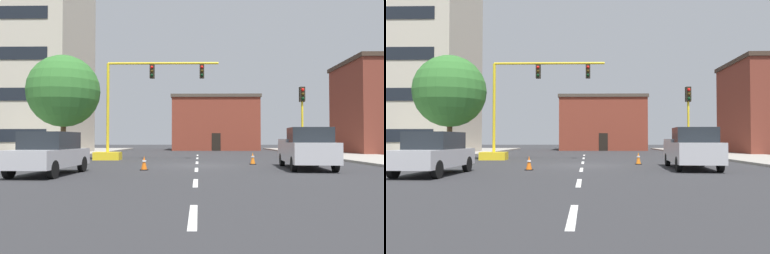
{
  "view_description": "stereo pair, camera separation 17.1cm",
  "coord_description": "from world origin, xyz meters",
  "views": [
    {
      "loc": [
        0.11,
        -21.29,
        1.44
      ],
      "look_at": [
        -0.34,
        4.61,
        2.26
      ],
      "focal_mm": 36.18,
      "sensor_mm": 36.0,
      "label": 1
    },
    {
      "loc": [
        0.28,
        -21.29,
        1.44
      ],
      "look_at": [
        -0.34,
        4.61,
        2.26
      ],
      "focal_mm": 36.18,
      "sensor_mm": 36.0,
      "label": 2
    }
  ],
  "objects": [
    {
      "name": "building_brick_center",
      "position": [
        2.28,
        31.21,
        3.58
      ],
      "size": [
        11.37,
        9.09,
        7.13
      ],
      "color": "brown",
      "rests_on": "ground_plane"
    },
    {
      "name": "ground_plane",
      "position": [
        0.0,
        0.0,
        0.0
      ],
      "size": [
        160.0,
        160.0,
        0.0
      ],
      "primitive_type": "plane",
      "color": "#2D2D30"
    },
    {
      "name": "sidewalk_left",
      "position": [
        -12.62,
        8.0,
        0.07
      ],
      "size": [
        6.0,
        56.0,
        0.14
      ],
      "primitive_type": "cube",
      "color": "#9E998E",
      "rests_on": "ground_plane"
    },
    {
      "name": "lane_stripe_seg_5",
      "position": [
        0.0,
        13.5,
        0.0
      ],
      "size": [
        0.16,
        2.4,
        0.01
      ],
      "primitive_type": "cube",
      "color": "silver",
      "rests_on": "ground_plane"
    },
    {
      "name": "building_tall_left",
      "position": [
        -18.57,
        16.31,
        10.68
      ],
      "size": [
        14.57,
        10.83,
        21.34
      ],
      "color": "beige",
      "rests_on": "ground_plane"
    },
    {
      "name": "traffic_signal_gantry",
      "position": [
        -5.16,
        5.52,
        2.22
      ],
      "size": [
        8.63,
        1.2,
        6.83
      ],
      "color": "yellow",
      "rests_on": "ground_plane"
    },
    {
      "name": "lane_stripe_seg_3",
      "position": [
        0.0,
        2.5,
        0.0
      ],
      "size": [
        0.16,
        2.4,
        0.01
      ],
      "primitive_type": "cube",
      "color": "silver",
      "rests_on": "ground_plane"
    },
    {
      "name": "tree_left_near",
      "position": [
        -9.25,
        5.21,
        4.76
      ],
      "size": [
        4.97,
        4.97,
        7.26
      ],
      "color": "#4C3823",
      "rests_on": "ground_plane"
    },
    {
      "name": "sedan_silver_near_left",
      "position": [
        -5.95,
        -5.7,
        0.89
      ],
      "size": [
        2.08,
        4.59,
        1.74
      ],
      "color": "#B7B7BC",
      "rests_on": "ground_plane"
    },
    {
      "name": "lane_stripe_seg_1",
      "position": [
        0.0,
        -8.5,
        0.0
      ],
      "size": [
        0.16,
        2.4,
        0.01
      ],
      "primitive_type": "cube",
      "color": "silver",
      "rests_on": "ground_plane"
    },
    {
      "name": "traffic_cone_roadside_b",
      "position": [
        3.2,
        0.91,
        0.34
      ],
      "size": [
        0.36,
        0.36,
        0.7
      ],
      "color": "black",
      "rests_on": "ground_plane"
    },
    {
      "name": "pickup_truck_silver",
      "position": [
        5.35,
        -2.34,
        0.97
      ],
      "size": [
        2.39,
        5.53,
        1.99
      ],
      "color": "#BCBCC1",
      "rests_on": "ground_plane"
    },
    {
      "name": "traffic_cone_roadside_a",
      "position": [
        -2.44,
        -3.33,
        0.33
      ],
      "size": [
        0.36,
        0.36,
        0.66
      ],
      "color": "black",
      "rests_on": "ground_plane"
    },
    {
      "name": "lane_stripe_seg_0",
      "position": [
        0.0,
        -14.0,
        0.0
      ],
      "size": [
        0.16,
        2.4,
        0.01
      ],
      "primitive_type": "cube",
      "color": "silver",
      "rests_on": "ground_plane"
    },
    {
      "name": "lane_stripe_seg_2",
      "position": [
        0.0,
        -3.0,
        0.0
      ],
      "size": [
        0.16,
        2.4,
        0.01
      ],
      "primitive_type": "cube",
      "color": "silver",
      "rests_on": "ground_plane"
    },
    {
      "name": "lane_stripe_seg_4",
      "position": [
        0.0,
        8.0,
        0.0
      ],
      "size": [
        0.16,
        2.4,
        0.01
      ],
      "primitive_type": "cube",
      "color": "silver",
      "rests_on": "ground_plane"
    },
    {
      "name": "sidewalk_right",
      "position": [
        12.62,
        8.0,
        0.07
      ],
      "size": [
        6.0,
        56.0,
        0.14
      ],
      "primitive_type": "cube",
      "color": "#9E998E",
      "rests_on": "ground_plane"
    },
    {
      "name": "traffic_light_pole_right",
      "position": [
        6.75,
        3.55,
        3.53
      ],
      "size": [
        0.32,
        0.47,
        4.8
      ],
      "color": "yellow",
      "rests_on": "ground_plane"
    }
  ]
}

